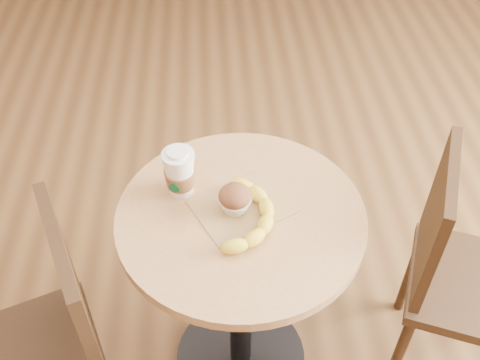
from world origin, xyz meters
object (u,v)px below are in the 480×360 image
at_px(chair_right, 457,272).
at_px(muffin, 235,199).
at_px(cafe_table, 241,270).
at_px(coffee_cup, 180,174).
at_px(banana, 250,214).
at_px(chair_left, 46,349).

relative_size(chair_right, muffin, 10.01).
xyz_separation_m(cafe_table, coffee_cup, (-0.15, 0.09, 0.30)).
bearing_deg(cafe_table, banana, -46.53).
xyz_separation_m(cafe_table, muffin, (-0.01, 0.01, 0.28)).
bearing_deg(chair_left, banana, 86.46).
distance_m(cafe_table, chair_right, 0.64).
relative_size(chair_left, coffee_cup, 6.27).
bearing_deg(banana, muffin, 148.60).
distance_m(chair_left, banana, 0.64).
xyz_separation_m(chair_left, banana, (0.54, 0.18, 0.29)).
height_order(chair_right, muffin, chair_right).
xyz_separation_m(chair_left, chair_right, (1.15, 0.19, -0.02)).
height_order(chair_right, banana, chair_right).
relative_size(coffee_cup, muffin, 1.65).
distance_m(muffin, banana, 0.05).
distance_m(chair_right, muffin, 0.73).
height_order(chair_left, coffee_cup, coffee_cup).
xyz_separation_m(chair_left, muffin, (0.50, 0.21, 0.31)).
height_order(cafe_table, coffee_cup, coffee_cup).
bearing_deg(muffin, banana, -44.98).
relative_size(chair_right, coffee_cup, 6.07).
bearing_deg(coffee_cup, banana, -13.30).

